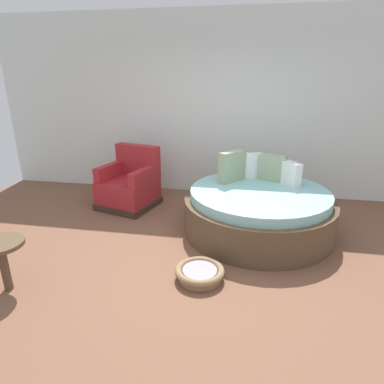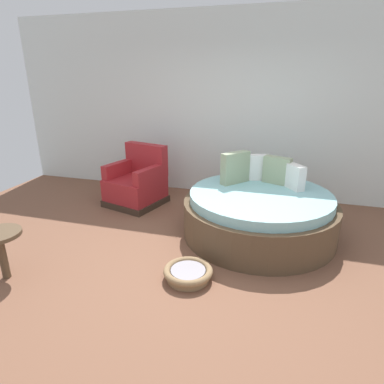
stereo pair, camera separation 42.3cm
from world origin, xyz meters
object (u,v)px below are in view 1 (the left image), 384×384
round_daybed (258,210)px  pet_basket (200,273)px  side_table (1,251)px  red_armchair (130,186)px

round_daybed → pet_basket: (-0.59, -1.24, -0.23)m
round_daybed → pet_basket: size_ratio=3.84×
round_daybed → pet_basket: bearing=-115.5°
pet_basket → side_table: 1.93m
red_armchair → pet_basket: 2.31m
round_daybed → red_armchair: size_ratio=1.99×
red_armchair → side_table: (-0.42, -2.31, 0.10)m
round_daybed → side_table: 2.98m
red_armchair → round_daybed: bearing=-15.9°
red_armchair → pet_basket: size_ratio=1.93×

